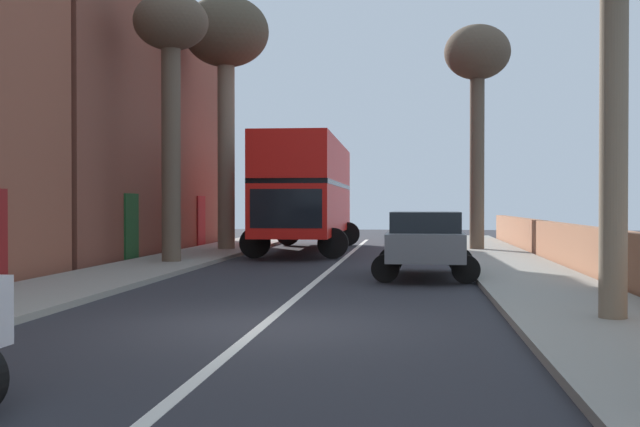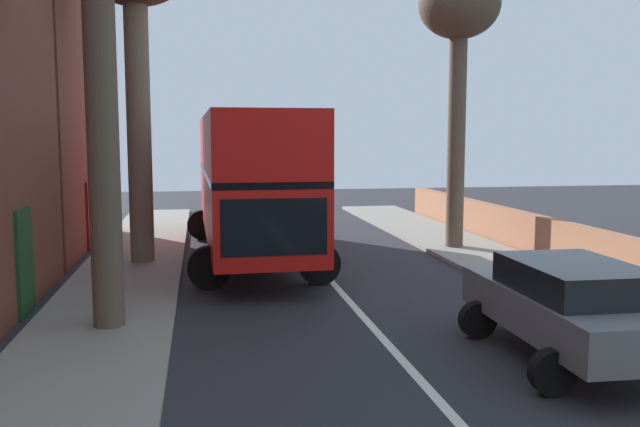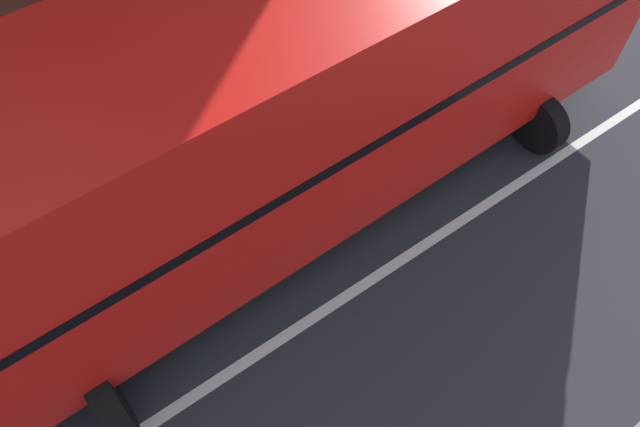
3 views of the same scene
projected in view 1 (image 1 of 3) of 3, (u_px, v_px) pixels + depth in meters
ground_plane at (263, 326)px, 11.24m from camera, size 84.00×84.00×0.00m
road_centre_line at (263, 325)px, 11.24m from camera, size 0.16×54.00×0.01m
sidewalk_right at (611, 328)px, 10.67m from camera, size 2.60×60.00×0.12m
double_decker_bus at (307, 188)px, 28.82m from camera, size 3.71×11.34×4.06m
parked_car_grey_right_0 at (425, 240)px, 18.52m from camera, size 2.48×4.34×1.59m
street_tree_right_3 at (477, 67)px, 28.32m from camera, size 2.42×2.42×8.24m
street_tree_left_4 at (171, 48)px, 22.18m from camera, size 2.15×2.15×7.71m
street_tree_left_6 at (226, 44)px, 28.49m from camera, size 3.18×3.18×9.33m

